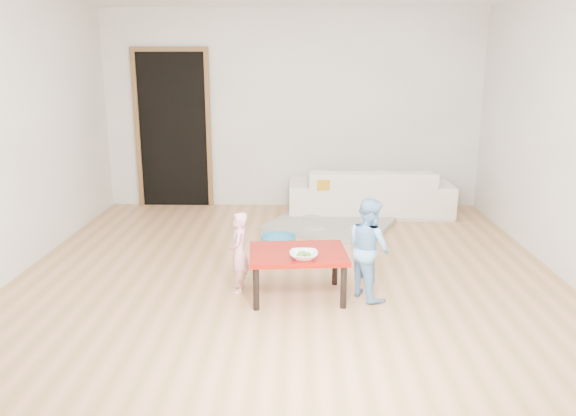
{
  "coord_description": "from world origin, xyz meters",
  "views": [
    {
      "loc": [
        0.11,
        -5.04,
        1.9
      ],
      "look_at": [
        0.0,
        -0.2,
        0.65
      ],
      "focal_mm": 35.0,
      "sensor_mm": 36.0,
      "label": 1
    }
  ],
  "objects_px": {
    "sofa": "(370,191)",
    "bowl": "(304,255)",
    "child_blue": "(369,248)",
    "basin": "(278,241)",
    "child_pink": "(239,252)",
    "red_table": "(298,274)"
  },
  "relations": [
    {
      "from": "red_table",
      "to": "child_blue",
      "type": "height_order",
      "value": "child_blue"
    },
    {
      "from": "basin",
      "to": "red_table",
      "type": "bearing_deg",
      "value": -80.8
    },
    {
      "from": "bowl",
      "to": "child_pink",
      "type": "distance_m",
      "value": 0.62
    },
    {
      "from": "red_table",
      "to": "sofa",
      "type": "bearing_deg",
      "value": 71.34
    },
    {
      "from": "sofa",
      "to": "red_table",
      "type": "height_order",
      "value": "sofa"
    },
    {
      "from": "sofa",
      "to": "child_blue",
      "type": "bearing_deg",
      "value": 82.81
    },
    {
      "from": "bowl",
      "to": "child_blue",
      "type": "relative_size",
      "value": 0.27
    },
    {
      "from": "sofa",
      "to": "child_pink",
      "type": "relative_size",
      "value": 2.97
    },
    {
      "from": "bowl",
      "to": "basin",
      "type": "height_order",
      "value": "bowl"
    },
    {
      "from": "child_blue",
      "to": "sofa",
      "type": "bearing_deg",
      "value": -36.9
    },
    {
      "from": "child_blue",
      "to": "red_table",
      "type": "bearing_deg",
      "value": 61.72
    },
    {
      "from": "sofa",
      "to": "child_blue",
      "type": "relative_size",
      "value": 2.44
    },
    {
      "from": "red_table",
      "to": "child_pink",
      "type": "bearing_deg",
      "value": 167.83
    },
    {
      "from": "sofa",
      "to": "bowl",
      "type": "relative_size",
      "value": 9.13
    },
    {
      "from": "bowl",
      "to": "child_pink",
      "type": "height_order",
      "value": "child_pink"
    },
    {
      "from": "red_table",
      "to": "basin",
      "type": "xyz_separation_m",
      "value": [
        -0.21,
        1.32,
        -0.14
      ]
    },
    {
      "from": "red_table",
      "to": "basin",
      "type": "height_order",
      "value": "red_table"
    },
    {
      "from": "red_table",
      "to": "child_pink",
      "type": "distance_m",
      "value": 0.54
    },
    {
      "from": "child_blue",
      "to": "basin",
      "type": "relative_size",
      "value": 2.27
    },
    {
      "from": "red_table",
      "to": "basin",
      "type": "relative_size",
      "value": 2.13
    },
    {
      "from": "bowl",
      "to": "basin",
      "type": "relative_size",
      "value": 0.61
    },
    {
      "from": "child_blue",
      "to": "basin",
      "type": "height_order",
      "value": "child_blue"
    }
  ]
}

